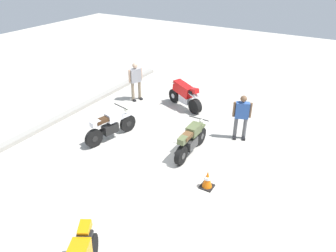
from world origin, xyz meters
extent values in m
plane|color=#B7B2A8|center=(0.00, 0.00, 0.00)|extent=(40.00, 40.00, 0.00)
cube|color=#9C978F|center=(0.00, 4.60, 0.07)|extent=(14.00, 0.30, 0.15)
cylinder|color=black|center=(4.23, 1.56, 0.30)|extent=(0.38, 0.62, 0.60)
cylinder|color=black|center=(3.72, 0.32, 0.30)|extent=(0.44, 0.64, 0.60)
cylinder|color=silver|center=(4.23, 1.56, 0.30)|extent=(0.25, 0.26, 0.21)
cylinder|color=silver|center=(3.72, 0.32, 0.30)|extent=(0.25, 0.26, 0.21)
cube|color=silver|center=(3.96, 0.89, 0.40)|extent=(0.47, 0.62, 0.32)
cube|color=red|center=(4.02, 1.03, 0.80)|extent=(0.71, 1.05, 0.57)
cone|color=red|center=(4.21, 1.51, 0.95)|extent=(0.45, 0.46, 0.39)
cube|color=black|center=(3.86, 0.66, 0.87)|extent=(0.47, 0.65, 0.12)
cube|color=red|center=(3.75, 0.38, 0.95)|extent=(0.34, 0.40, 0.23)
cylinder|color=silver|center=(3.84, 0.40, 0.77)|extent=(0.23, 0.40, 0.17)
cylinder|color=silver|center=(3.69, 0.46, 0.77)|extent=(0.23, 0.40, 0.17)
cylinder|color=silver|center=(4.16, 1.38, 0.97)|extent=(0.66, 0.30, 0.04)
sphere|color=silver|center=(4.24, 1.59, 0.90)|extent=(0.16, 0.16, 0.16)
cylinder|color=black|center=(1.73, -0.86, 0.30)|extent=(0.60, 0.16, 0.60)
cylinder|color=black|center=(0.38, -0.87, 0.30)|extent=(0.60, 0.16, 0.60)
cylinder|color=#333333|center=(1.73, -0.86, 0.30)|extent=(0.21, 0.18, 0.21)
cylinder|color=#333333|center=(0.38, -0.87, 0.30)|extent=(0.21, 0.18, 0.21)
cube|color=#333333|center=(1.01, -0.87, 0.40)|extent=(0.56, 0.28, 0.32)
cube|color=#515B38|center=(1.21, -0.87, 0.80)|extent=(0.56, 0.32, 0.30)
cube|color=#515B38|center=(1.73, -0.86, 0.63)|extent=(0.44, 0.16, 0.08)
cube|color=brown|center=(0.76, -0.87, 0.82)|extent=(0.60, 0.26, 0.12)
cube|color=#515B38|center=(0.46, -0.87, 0.80)|extent=(0.32, 0.22, 0.18)
cylinder|color=#333333|center=(0.61, -0.70, 0.35)|extent=(0.56, 0.11, 0.16)
cylinder|color=#333333|center=(1.54, -0.86, 1.05)|extent=(0.04, 0.70, 0.04)
sphere|color=silver|center=(1.76, -0.86, 0.85)|extent=(0.16, 0.16, 0.16)
cylinder|color=black|center=(1.16, 1.75, 0.32)|extent=(0.65, 0.26, 0.64)
cylinder|color=black|center=(-0.25, 2.08, 0.32)|extent=(0.65, 0.26, 0.64)
cylinder|color=black|center=(1.16, 1.75, 0.32)|extent=(0.25, 0.19, 0.22)
cylinder|color=black|center=(-0.25, 2.08, 0.32)|extent=(0.25, 0.19, 0.22)
cube|color=black|center=(0.41, 1.93, 0.42)|extent=(0.61, 0.40, 0.32)
cube|color=silver|center=(0.60, 1.88, 0.82)|extent=(0.62, 0.44, 0.30)
cube|color=silver|center=(1.16, 1.75, 0.67)|extent=(0.46, 0.26, 0.08)
cube|color=#382314|center=(0.16, 1.99, 0.84)|extent=(0.64, 0.39, 0.12)
cube|color=silver|center=(-0.13, 2.05, 0.82)|extent=(0.36, 0.29, 0.18)
cylinder|color=black|center=(0.06, 2.19, 0.37)|extent=(0.57, 0.23, 0.16)
cylinder|color=black|center=(0.92, 1.81, 1.07)|extent=(0.19, 0.69, 0.04)
sphere|color=silver|center=(1.14, 1.76, 0.87)|extent=(0.16, 0.16, 0.16)
cylinder|color=black|center=(-3.59, -0.86, 0.30)|extent=(0.63, 0.49, 0.60)
cylinder|color=black|center=(-3.59, -0.86, 0.30)|extent=(0.27, 0.26, 0.21)
cube|color=black|center=(-3.92, -1.05, 0.87)|extent=(0.65, 0.52, 0.12)
cube|color=orange|center=(-3.66, -0.90, 0.95)|extent=(0.41, 0.36, 0.23)
cylinder|color=black|center=(-3.74, -0.85, 0.77)|extent=(0.39, 0.27, 0.17)
cylinder|color=black|center=(-3.66, -0.99, 0.77)|extent=(0.39, 0.27, 0.17)
cylinder|color=gray|center=(3.45, 3.21, 0.41)|extent=(0.18, 0.18, 0.83)
cube|color=black|center=(3.42, 3.15, 0.04)|extent=(0.21, 0.28, 0.08)
cylinder|color=gray|center=(3.74, 3.05, 0.41)|extent=(0.18, 0.18, 0.83)
cube|color=black|center=(3.72, 3.00, 0.04)|extent=(0.21, 0.28, 0.08)
cube|color=#99999E|center=(3.60, 3.13, 1.12)|extent=(0.52, 0.41, 0.59)
cylinder|color=#D8AD8C|center=(3.35, 3.26, 1.14)|extent=(0.12, 0.12, 0.55)
cylinder|color=#D8AD8C|center=(3.84, 3.00, 1.14)|extent=(0.12, 0.12, 0.55)
sphere|color=#D8AD8C|center=(3.60, 3.13, 1.56)|extent=(0.22, 0.22, 0.22)
cylinder|color=#59595B|center=(2.71, -1.74, 0.40)|extent=(0.17, 0.17, 0.80)
cube|color=black|center=(2.65, -1.77, 0.04)|extent=(0.28, 0.19, 0.08)
cylinder|color=#59595B|center=(2.83, -2.03, 0.40)|extent=(0.17, 0.17, 0.80)
cube|color=black|center=(2.77, -2.06, 0.04)|extent=(0.28, 0.19, 0.08)
cube|color=#3359A5|center=(2.77, -1.89, 1.08)|extent=(0.38, 0.50, 0.56)
cylinder|color=brown|center=(2.66, -1.64, 1.10)|extent=(0.12, 0.12, 0.53)
cylinder|color=brown|center=(2.87, -2.14, 1.10)|extent=(0.12, 0.12, 0.53)
sphere|color=brown|center=(2.77, -1.89, 1.50)|extent=(0.22, 0.22, 0.22)
cube|color=black|center=(-0.22, -2.02, 0.01)|extent=(0.36, 0.36, 0.03)
cone|color=orange|center=(-0.22, -2.02, 0.28)|extent=(0.28, 0.28, 0.50)
cylinder|color=white|center=(-0.22, -2.02, 0.32)|extent=(0.19, 0.19, 0.08)
camera|label=1|loc=(-6.57, -4.54, 5.70)|focal=33.29mm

